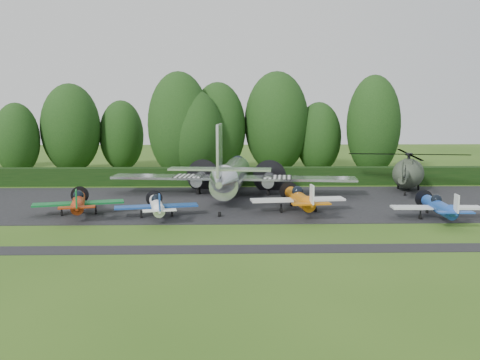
{
  "coord_description": "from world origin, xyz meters",
  "views": [
    {
      "loc": [
        -2.26,
        -39.09,
        9.29
      ],
      "look_at": [
        -1.07,
        7.67,
        2.5
      ],
      "focal_mm": 40.0,
      "sensor_mm": 36.0,
      "label": 1
    }
  ],
  "objects_px": {
    "light_plane_blue": "(439,206)",
    "light_plane_orange": "(299,198)",
    "transport_plane": "(232,176)",
    "light_plane_white": "(157,205)",
    "helicopter": "(409,171)",
    "light_plane_red": "(78,202)"
  },
  "relations": [
    {
      "from": "light_plane_white",
      "to": "light_plane_orange",
      "type": "xyz_separation_m",
      "value": [
        11.78,
        1.64,
        0.21
      ]
    },
    {
      "from": "light_plane_white",
      "to": "helicopter",
      "type": "distance_m",
      "value": 27.98
    },
    {
      "from": "light_plane_blue",
      "to": "light_plane_orange",
      "type": "bearing_deg",
      "value": 161.83
    },
    {
      "from": "light_plane_white",
      "to": "light_plane_blue",
      "type": "xyz_separation_m",
      "value": [
        22.45,
        -1.42,
        0.07
      ]
    },
    {
      "from": "light_plane_red",
      "to": "helicopter",
      "type": "bearing_deg",
      "value": 34.01
    },
    {
      "from": "light_plane_orange",
      "to": "helicopter",
      "type": "bearing_deg",
      "value": 46.74
    },
    {
      "from": "light_plane_white",
      "to": "helicopter",
      "type": "height_order",
      "value": "helicopter"
    },
    {
      "from": "light_plane_red",
      "to": "light_plane_orange",
      "type": "distance_m",
      "value": 18.35
    },
    {
      "from": "transport_plane",
      "to": "light_plane_blue",
      "type": "xyz_separation_m",
      "value": [
        16.29,
        -10.66,
        -1.05
      ]
    },
    {
      "from": "light_plane_orange",
      "to": "light_plane_blue",
      "type": "bearing_deg",
      "value": -9.79
    },
    {
      "from": "transport_plane",
      "to": "light_plane_red",
      "type": "distance_m",
      "value": 15.18
    },
    {
      "from": "light_plane_orange",
      "to": "helicopter",
      "type": "height_order",
      "value": "helicopter"
    },
    {
      "from": "transport_plane",
      "to": "light_plane_orange",
      "type": "relative_size",
      "value": 2.9
    },
    {
      "from": "helicopter",
      "to": "light_plane_blue",
      "type": "bearing_deg",
      "value": -122.57
    },
    {
      "from": "light_plane_blue",
      "to": "helicopter",
      "type": "relative_size",
      "value": 0.51
    },
    {
      "from": "light_plane_red",
      "to": "light_plane_orange",
      "type": "bearing_deg",
      "value": 15.36
    },
    {
      "from": "transport_plane",
      "to": "light_plane_blue",
      "type": "height_order",
      "value": "transport_plane"
    },
    {
      "from": "light_plane_orange",
      "to": "light_plane_blue",
      "type": "distance_m",
      "value": 11.1
    },
    {
      "from": "light_plane_red",
      "to": "light_plane_white",
      "type": "xyz_separation_m",
      "value": [
        6.56,
        -1.01,
        -0.1
      ]
    },
    {
      "from": "light_plane_orange",
      "to": "helicopter",
      "type": "relative_size",
      "value": 0.58
    },
    {
      "from": "light_plane_orange",
      "to": "helicopter",
      "type": "xyz_separation_m",
      "value": [
        13.07,
        11.18,
        0.87
      ]
    },
    {
      "from": "transport_plane",
      "to": "light_plane_white",
      "type": "distance_m",
      "value": 11.16
    }
  ]
}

